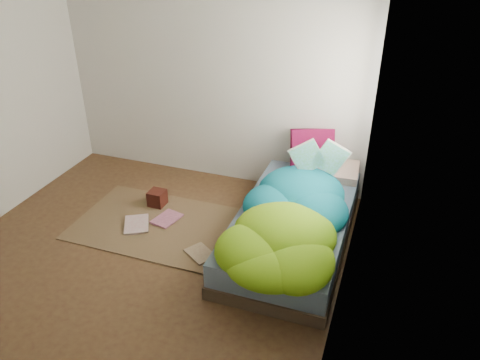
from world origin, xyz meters
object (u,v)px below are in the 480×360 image
Objects in this scene: floor_book_a at (125,225)px; bed at (293,228)px; wooden_box at (157,198)px; pillow_magenta at (312,150)px; floor_book_b at (159,216)px; open_book at (320,148)px.

bed is at bearing -17.91° from floor_book_a.
bed is at bearing -6.02° from wooden_box.
floor_book_b is at bearing -166.59° from pillow_magenta.
open_book is at bearing 9.34° from wooden_box.
bed is at bearing -109.53° from pillow_magenta.
bed is 0.79m from open_book.
bed reaches higher than floor_book_a.
floor_book_a is 1.10× the size of floor_book_b.
floor_book_a is (-1.61, -1.23, -0.54)m from pillow_magenta.
bed is 4.45× the size of pillow_magenta.
open_book is 1.43× the size of floor_book_a.
open_book is (0.12, 0.43, 0.65)m from bed.
open_book is at bearing 74.23° from bed.
floor_book_a is (-1.77, -0.75, -0.80)m from open_book.
wooden_box is at bearing -175.02° from pillow_magenta.
wooden_box is (-1.49, -0.75, -0.47)m from pillow_magenta.
floor_book_b is (0.13, -0.21, -0.07)m from wooden_box.
open_book is 2.79× the size of wooden_box.
wooden_box is at bearing 134.06° from floor_book_b.
pillow_magenta reaches higher than floor_book_b.
pillow_magenta is at bearing 92.49° from open_book.
open_book is 1.82m from wooden_box.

